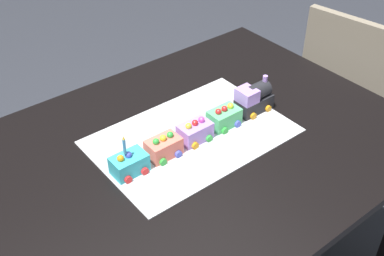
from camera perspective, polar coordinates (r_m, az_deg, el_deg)
dining_table at (r=1.54m, az=-0.56°, el=-5.36°), size 1.40×1.00×0.74m
chair at (r=2.33m, az=18.16°, el=4.25°), size 0.46×0.46×0.86m
cake_board at (r=1.50m, az=0.00°, el=-0.97°), size 0.60×0.40×0.00m
cake_locomotive at (r=1.60m, az=7.27°, el=3.46°), size 0.14×0.08×0.12m
cake_car_caboose_mint_green at (r=1.53m, az=3.79°, el=1.27°), size 0.10×0.08×0.07m
cake_car_gondola_lavender at (r=1.47m, az=0.35°, el=-0.42°), size 0.10×0.08×0.07m
cake_car_flatbed_coral at (r=1.42m, az=-3.38°, el=-2.24°), size 0.10×0.08×0.07m
cake_car_hopper_turquoise at (r=1.37m, az=-7.40°, el=-4.21°), size 0.10×0.08×0.07m
birthday_candle at (r=1.32m, az=-7.97°, el=-1.99°), size 0.01×0.01×0.06m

